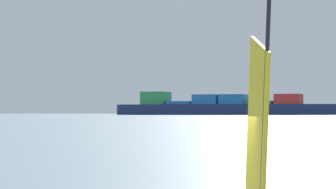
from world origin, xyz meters
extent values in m
cylinder|color=black|center=(0.66, -1.60, 2.16)|extent=(0.59, 0.93, 4.10)
cube|color=yellow|center=(0.28, -0.98, 1.85)|extent=(1.28, 2.07, 3.83)
cube|color=navy|center=(-230.39, 543.84, 4.19)|extent=(210.96, 63.81, 8.37)
cube|color=red|center=(-198.26, 549.94, 12.27)|extent=(23.40, 25.86, 7.80)
cube|color=#2D8C47|center=(-219.57, 545.89, 9.67)|extent=(23.40, 25.86, 2.60)
cube|color=#1E66AD|center=(-240.89, 541.85, 12.27)|extent=(23.40, 25.86, 7.80)
cube|color=#1E66AD|center=(-262.21, 537.81, 12.27)|extent=(23.40, 25.86, 7.80)
cube|color=#1E66AD|center=(-283.52, 533.77, 9.67)|extent=(23.40, 25.86, 2.60)
cube|color=#2D8C47|center=(-304.84, 529.72, 13.57)|extent=(23.40, 25.86, 10.40)
camera|label=1|loc=(4.73, -11.83, 2.57)|focal=81.79mm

